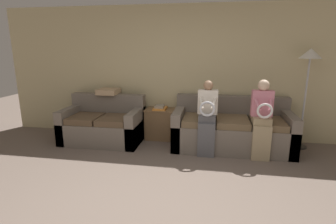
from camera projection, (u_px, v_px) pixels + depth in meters
ground_plane at (157, 219)px, 2.77m from camera, size 14.00×14.00×0.00m
wall_back at (186, 73)px, 5.09m from camera, size 7.45×0.06×2.55m
couch_main at (231, 130)px, 4.69m from camera, size 2.05×0.94×0.89m
couch_side at (104, 125)px, 5.02m from camera, size 1.47×0.87×0.87m
child_left_seated at (207, 115)px, 4.31m from camera, size 0.33×0.37×1.24m
child_right_seated at (262, 116)px, 4.16m from camera, size 0.34×0.38×1.27m
side_shelf at (161, 123)px, 5.15m from camera, size 0.58×0.41×0.60m
book_stack at (160, 108)px, 5.07m from camera, size 0.24×0.32×0.07m
floor_lamp at (309, 63)px, 4.40m from camera, size 0.36×0.36×1.75m
throw_pillow at (108, 91)px, 5.15m from camera, size 0.38×0.38×0.10m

